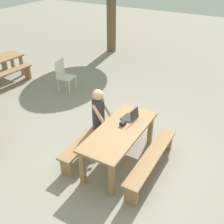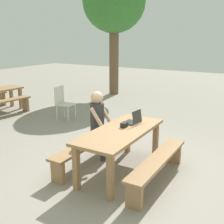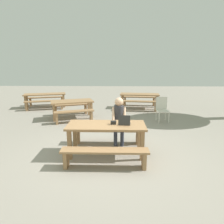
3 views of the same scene
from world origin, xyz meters
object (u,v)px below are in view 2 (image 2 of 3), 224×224
(laptop, at_px, (133,120))
(tree_left, at_px, (114,2))
(plastic_chair, at_px, (63,102))
(picnic_table_front, at_px, (121,136))
(small_pouch, at_px, (124,125))
(person_seated, at_px, (99,120))

(laptop, distance_m, tree_left, 7.10)
(laptop, bearing_deg, plastic_chair, -112.24)
(picnic_table_front, distance_m, small_pouch, 0.23)
(plastic_chair, relative_size, tree_left, 0.19)
(picnic_table_front, bearing_deg, person_seated, 64.17)
(laptop, height_order, small_pouch, laptop)
(person_seated, bearing_deg, small_pouch, -102.85)
(plastic_chair, height_order, tree_left, tree_left)
(small_pouch, height_order, tree_left, tree_left)
(small_pouch, relative_size, tree_left, 0.03)
(small_pouch, relative_size, person_seated, 0.10)
(picnic_table_front, distance_m, plastic_chair, 3.61)
(person_seated, height_order, tree_left, tree_left)
(picnic_table_front, xyz_separation_m, person_seated, (0.31, 0.65, 0.11))
(plastic_chair, bearing_deg, person_seated, -131.84)
(person_seated, xyz_separation_m, plastic_chair, (1.71, 2.34, -0.27))
(person_seated, relative_size, tree_left, 0.27)
(picnic_table_front, bearing_deg, small_pouch, 8.49)
(small_pouch, bearing_deg, laptop, -8.77)
(small_pouch, distance_m, plastic_chair, 3.51)
(picnic_table_front, xyz_separation_m, tree_left, (5.91, 3.58, 2.91))
(laptop, height_order, plastic_chair, laptop)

